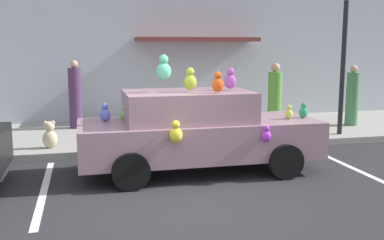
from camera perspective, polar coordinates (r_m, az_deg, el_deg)
The scene contains 11 objects.
ground_plane at distance 7.20m, azimuth -2.02°, elevation -9.98°, with size 60.00×60.00×0.00m, color #262628.
sidewalk at distance 11.96m, azimuth -6.81°, elevation -1.82°, with size 24.00×4.00×0.15m, color gray.
storefront_building at distance 13.89m, azimuth -8.05°, elevation 12.64°, with size 24.00×1.25×6.40m.
parking_stripe_front at distance 9.49m, azimuth 19.51°, elevation -5.70°, with size 0.12×3.60×0.01m, color silver.
parking_stripe_rear at distance 8.05m, azimuth -18.05°, elevation -8.31°, with size 0.12×3.60×0.01m, color silver.
plush_covered_car at distance 8.53m, azimuth 0.58°, elevation -1.31°, with size 4.46×1.93×2.22m.
teddy_bear_on_sidewalk at distance 10.42m, azimuth -17.41°, elevation -1.86°, with size 0.32×0.26×0.61m.
street_lamp_post at distance 11.95m, azimuth 18.53°, elevation 8.81°, with size 0.28×0.28×3.58m.
pedestrian_near_shopfront at distance 12.69m, azimuth -14.42°, elevation 2.84°, with size 0.35×0.35×1.83m.
pedestrian_walking_past at distance 13.08m, azimuth 10.33°, elevation 2.95°, with size 0.39×0.39×1.74m.
pedestrian_by_lamp at distance 13.50m, azimuth 19.45°, elevation 2.66°, with size 0.35×0.35×1.68m.
Camera 1 is at (-1.34, -6.65, 2.39)m, focal length 42.53 mm.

